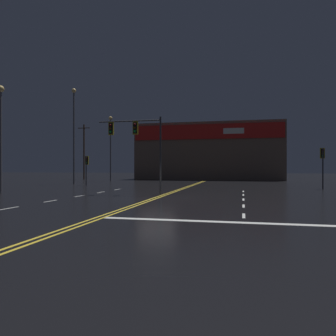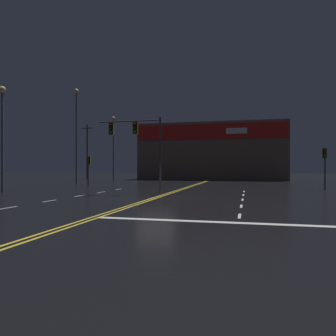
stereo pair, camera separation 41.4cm
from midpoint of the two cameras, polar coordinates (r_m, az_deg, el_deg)
ground_plane at (r=22.16m, az=-1.59°, el=-5.19°), size 200.00×200.00×0.00m
road_markings at (r=20.01m, az=0.33°, el=-5.75°), size 16.95×60.00×0.01m
traffic_signal_median at (r=25.12m, az=-5.30°, el=5.64°), size 5.00×0.36×5.84m
traffic_signal_corner_northwest at (r=38.38m, az=-13.36°, el=0.71°), size 0.42×0.36×3.35m
traffic_signal_corner_northeast at (r=33.92m, az=25.94°, el=1.45°), size 0.42×0.36×3.88m
streetlight_near_left at (r=30.26m, az=-26.55°, el=6.91°), size 0.56×0.56×8.74m
streetlight_median_approach at (r=51.89m, az=-9.27°, el=4.83°), size 0.56×0.56×10.01m
streetlight_far_left at (r=42.81m, az=-15.41°, el=7.23°), size 0.56×0.56×11.92m
building_backdrop at (r=57.71m, az=7.99°, el=2.76°), size 24.36×10.23×9.45m
utility_pole_row at (r=51.67m, az=8.52°, el=3.24°), size 46.29×0.26×9.42m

